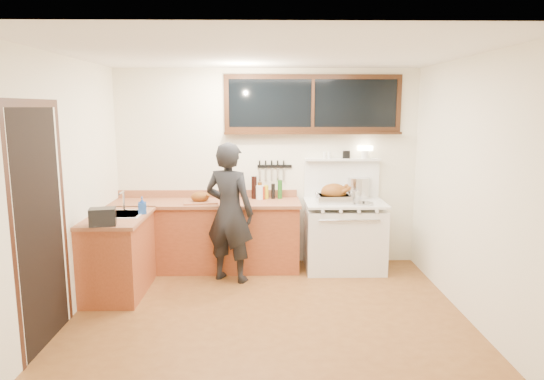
{
  "coord_description": "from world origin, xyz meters",
  "views": [
    {
      "loc": [
        -0.05,
        -4.69,
        2.1
      ],
      "look_at": [
        0.05,
        0.85,
        1.15
      ],
      "focal_mm": 32.0,
      "sensor_mm": 36.0,
      "label": 1
    }
  ],
  "objects_px": {
    "vintage_stove": "(344,234)",
    "man": "(229,212)",
    "roast_turkey": "(334,195)",
    "cutting_board": "(200,198)"
  },
  "relations": [
    {
      "from": "man",
      "to": "roast_turkey",
      "type": "distance_m",
      "value": 1.36
    },
    {
      "from": "vintage_stove",
      "to": "man",
      "type": "xyz_separation_m",
      "value": [
        -1.46,
        -0.39,
        0.38
      ]
    },
    {
      "from": "vintage_stove",
      "to": "man",
      "type": "relative_size",
      "value": 0.94
    },
    {
      "from": "roast_turkey",
      "to": "man",
      "type": "bearing_deg",
      "value": -165.87
    },
    {
      "from": "vintage_stove",
      "to": "man",
      "type": "bearing_deg",
      "value": -164.9
    },
    {
      "from": "vintage_stove",
      "to": "cutting_board",
      "type": "distance_m",
      "value": 1.92
    },
    {
      "from": "roast_turkey",
      "to": "vintage_stove",
      "type": "bearing_deg",
      "value": 23.06
    },
    {
      "from": "cutting_board",
      "to": "man",
      "type": "bearing_deg",
      "value": -42.19
    },
    {
      "from": "man",
      "to": "cutting_board",
      "type": "relative_size",
      "value": 3.57
    },
    {
      "from": "cutting_board",
      "to": "roast_turkey",
      "type": "bearing_deg",
      "value": -0.86
    }
  ]
}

